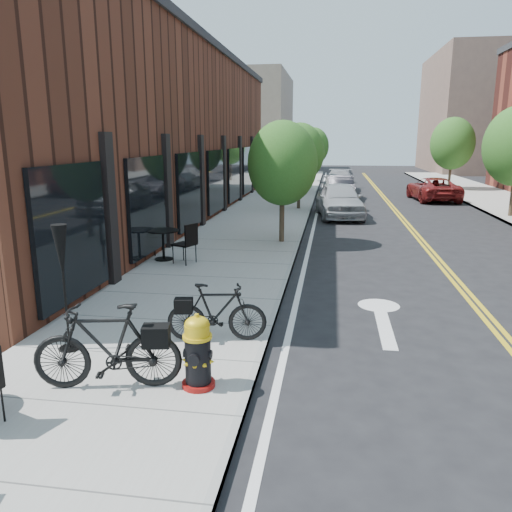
{
  "coord_description": "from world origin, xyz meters",
  "views": [
    {
      "loc": [
        0.97,
        -6.77,
        3.35
      ],
      "look_at": [
        -0.54,
        3.11,
        1.0
      ],
      "focal_mm": 35.0,
      "sensor_mm": 36.0,
      "label": 1
    }
  ],
  "objects_px": {
    "bicycle_left": "(107,346)",
    "bistro_set_c": "(163,240)",
    "parked_car_a": "(339,200)",
    "fire_hydrant": "(198,353)",
    "parked_car_far": "(433,189)",
    "patio_umbrella": "(62,261)",
    "parked_car_c": "(339,181)",
    "bicycle_right": "(217,312)",
    "parked_car_b": "(340,187)"
  },
  "relations": [
    {
      "from": "bicycle_left",
      "to": "bistro_set_c",
      "type": "height_order",
      "value": "bicycle_left"
    },
    {
      "from": "bicycle_left",
      "to": "parked_car_a",
      "type": "distance_m",
      "value": 16.68
    },
    {
      "from": "fire_hydrant",
      "to": "parked_car_far",
      "type": "relative_size",
      "value": 0.22
    },
    {
      "from": "patio_umbrella",
      "to": "parked_car_c",
      "type": "bearing_deg",
      "value": 80.54
    },
    {
      "from": "parked_car_a",
      "to": "bicycle_right",
      "type": "bearing_deg",
      "value": -105.49
    },
    {
      "from": "parked_car_a",
      "to": "parked_car_far",
      "type": "relative_size",
      "value": 0.96
    },
    {
      "from": "bistro_set_c",
      "to": "parked_car_b",
      "type": "height_order",
      "value": "parked_car_b"
    },
    {
      "from": "fire_hydrant",
      "to": "parked_car_b",
      "type": "height_order",
      "value": "parked_car_b"
    },
    {
      "from": "patio_umbrella",
      "to": "fire_hydrant",
      "type": "bearing_deg",
      "value": -20.51
    },
    {
      "from": "bistro_set_c",
      "to": "parked_car_far",
      "type": "height_order",
      "value": "parked_car_far"
    },
    {
      "from": "parked_car_c",
      "to": "parked_car_b",
      "type": "bearing_deg",
      "value": -87.48
    },
    {
      "from": "patio_umbrella",
      "to": "parked_car_b",
      "type": "xyz_separation_m",
      "value": [
        4.44,
        22.24,
        -0.89
      ]
    },
    {
      "from": "bicycle_left",
      "to": "parked_car_b",
      "type": "height_order",
      "value": "parked_car_b"
    },
    {
      "from": "fire_hydrant",
      "to": "bicycle_right",
      "type": "distance_m",
      "value": 1.57
    },
    {
      "from": "parked_car_a",
      "to": "parked_car_b",
      "type": "relative_size",
      "value": 1.12
    },
    {
      "from": "fire_hydrant",
      "to": "bicycle_left",
      "type": "distance_m",
      "value": 1.18
    },
    {
      "from": "fire_hydrant",
      "to": "parked_car_far",
      "type": "height_order",
      "value": "parked_car_far"
    },
    {
      "from": "bicycle_left",
      "to": "parked_car_c",
      "type": "bearing_deg",
      "value": 162.3
    },
    {
      "from": "bistro_set_c",
      "to": "parked_car_a",
      "type": "xyz_separation_m",
      "value": [
        4.83,
        9.31,
        0.1
      ]
    },
    {
      "from": "parked_car_b",
      "to": "patio_umbrella",
      "type": "bearing_deg",
      "value": -105.9
    },
    {
      "from": "parked_car_b",
      "to": "fire_hydrant",
      "type": "bearing_deg",
      "value": -99.83
    },
    {
      "from": "bicycle_left",
      "to": "parked_car_b",
      "type": "relative_size",
      "value": 0.49
    },
    {
      "from": "fire_hydrant",
      "to": "bistro_set_c",
      "type": "height_order",
      "value": "bistro_set_c"
    },
    {
      "from": "fire_hydrant",
      "to": "patio_umbrella",
      "type": "bearing_deg",
      "value": 159.23
    },
    {
      "from": "bicycle_left",
      "to": "patio_umbrella",
      "type": "xyz_separation_m",
      "value": [
        -1.17,
        1.08,
        0.84
      ]
    },
    {
      "from": "parked_car_a",
      "to": "parked_car_c",
      "type": "relative_size",
      "value": 0.95
    },
    {
      "from": "patio_umbrella",
      "to": "parked_car_c",
      "type": "distance_m",
      "value": 27.04
    },
    {
      "from": "bistro_set_c",
      "to": "patio_umbrella",
      "type": "bearing_deg",
      "value": -62.49
    },
    {
      "from": "patio_umbrella",
      "to": "parked_car_a",
      "type": "bearing_deg",
      "value": 74.19
    },
    {
      "from": "bistro_set_c",
      "to": "parked_car_far",
      "type": "distance_m",
      "value": 19.04
    },
    {
      "from": "bistro_set_c",
      "to": "parked_car_a",
      "type": "bearing_deg",
      "value": 85.32
    },
    {
      "from": "bicycle_left",
      "to": "parked_car_far",
      "type": "distance_m",
      "value": 24.7
    },
    {
      "from": "bicycle_left",
      "to": "parked_car_b",
      "type": "xyz_separation_m",
      "value": [
        3.27,
        23.32,
        -0.05
      ]
    },
    {
      "from": "patio_umbrella",
      "to": "parked_car_b",
      "type": "relative_size",
      "value": 0.5
    },
    {
      "from": "patio_umbrella",
      "to": "parked_car_b",
      "type": "distance_m",
      "value": 22.7
    },
    {
      "from": "bicycle_left",
      "to": "bicycle_right",
      "type": "relative_size",
      "value": 1.2
    },
    {
      "from": "fire_hydrant",
      "to": "bicycle_right",
      "type": "xyz_separation_m",
      "value": [
        -0.1,
        1.56,
        0.0
      ]
    },
    {
      "from": "bistro_set_c",
      "to": "patio_umbrella",
      "type": "height_order",
      "value": "patio_umbrella"
    },
    {
      "from": "bicycle_left",
      "to": "parked_car_far",
      "type": "height_order",
      "value": "bicycle_left"
    },
    {
      "from": "fire_hydrant",
      "to": "parked_car_b",
      "type": "bearing_deg",
      "value": 84.52
    },
    {
      "from": "bicycle_right",
      "to": "bistro_set_c",
      "type": "xyz_separation_m",
      "value": [
        -2.73,
        5.29,
        0.05
      ]
    },
    {
      "from": "fire_hydrant",
      "to": "parked_car_a",
      "type": "height_order",
      "value": "parked_car_a"
    },
    {
      "from": "parked_car_b",
      "to": "bicycle_left",
      "type": "bearing_deg",
      "value": -102.6
    },
    {
      "from": "bicycle_right",
      "to": "parked_car_b",
      "type": "relative_size",
      "value": 0.41
    },
    {
      "from": "bistro_set_c",
      "to": "patio_umbrella",
      "type": "distance_m",
      "value": 6.07
    },
    {
      "from": "fire_hydrant",
      "to": "parked_car_a",
      "type": "xyz_separation_m",
      "value": [
        2.0,
        16.17,
        0.16
      ]
    },
    {
      "from": "bicycle_left",
      "to": "parked_car_c",
      "type": "xyz_separation_m",
      "value": [
        3.28,
        27.74,
        -0.02
      ]
    },
    {
      "from": "bicycle_left",
      "to": "bicycle_right",
      "type": "distance_m",
      "value": 2.07
    },
    {
      "from": "parked_car_c",
      "to": "parked_car_far",
      "type": "bearing_deg",
      "value": -38.9
    },
    {
      "from": "patio_umbrella",
      "to": "parked_car_a",
      "type": "height_order",
      "value": "patio_umbrella"
    }
  ]
}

